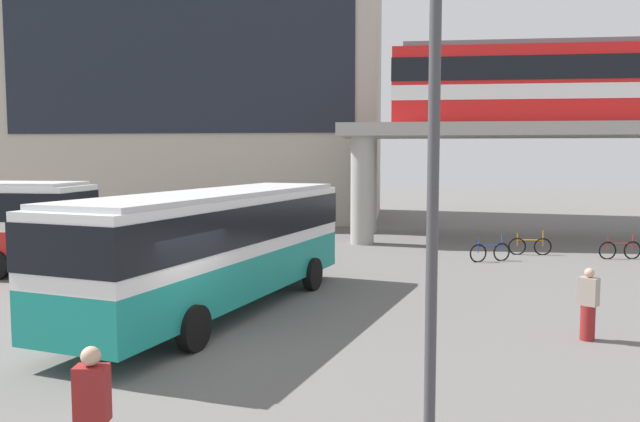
{
  "coord_description": "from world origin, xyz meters",
  "views": [
    {
      "loc": [
        4.67,
        -12.7,
        4.15
      ],
      "look_at": [
        2.01,
        9.32,
        2.2
      ],
      "focal_mm": 35.52,
      "sensor_mm": 36.0,
      "label": 1
    }
  ],
  "objects_px": {
    "bus_main": "(217,238)",
    "bicycle_red": "(620,250)",
    "bicycle_blue": "(490,252)",
    "pedestrian_walking_across": "(588,306)",
    "station_building": "(205,68)",
    "bicycle_orange": "(530,246)"
  },
  "relations": [
    {
      "from": "bicycle_red",
      "to": "bicycle_blue",
      "type": "height_order",
      "value": "same"
    },
    {
      "from": "bus_main",
      "to": "bicycle_red",
      "type": "bearing_deg",
      "value": 37.46
    },
    {
      "from": "bicycle_red",
      "to": "station_building",
      "type": "bearing_deg",
      "value": 143.67
    },
    {
      "from": "bicycle_orange",
      "to": "bicycle_red",
      "type": "xyz_separation_m",
      "value": [
        3.38,
        -0.67,
        0.0
      ]
    },
    {
      "from": "bicycle_blue",
      "to": "bus_main",
      "type": "bearing_deg",
      "value": -132.18
    },
    {
      "from": "bus_main",
      "to": "bicycle_orange",
      "type": "bearing_deg",
      "value": 47.32
    },
    {
      "from": "pedestrian_walking_across",
      "to": "bicycle_red",
      "type": "bearing_deg",
      "value": 68.59
    },
    {
      "from": "bicycle_orange",
      "to": "bicycle_red",
      "type": "bearing_deg",
      "value": -11.25
    },
    {
      "from": "bicycle_blue",
      "to": "pedestrian_walking_across",
      "type": "height_order",
      "value": "pedestrian_walking_across"
    },
    {
      "from": "bicycle_orange",
      "to": "bicycle_blue",
      "type": "xyz_separation_m",
      "value": [
        -1.91,
        -1.91,
        0.0
      ]
    },
    {
      "from": "bus_main",
      "to": "bicycle_blue",
      "type": "bearing_deg",
      "value": 47.82
    },
    {
      "from": "bus_main",
      "to": "bicycle_blue",
      "type": "distance_m",
      "value": 12.52
    },
    {
      "from": "station_building",
      "to": "pedestrian_walking_across",
      "type": "bearing_deg",
      "value": -58.21
    },
    {
      "from": "bicycle_orange",
      "to": "bus_main",
      "type": "bearing_deg",
      "value": -132.68
    },
    {
      "from": "bicycle_blue",
      "to": "bicycle_orange",
      "type": "bearing_deg",
      "value": 45.02
    },
    {
      "from": "bicycle_orange",
      "to": "bicycle_blue",
      "type": "bearing_deg",
      "value": -134.98
    },
    {
      "from": "station_building",
      "to": "pedestrian_walking_across",
      "type": "relative_size",
      "value": 14.47
    },
    {
      "from": "bicycle_blue",
      "to": "pedestrian_walking_across",
      "type": "distance_m",
      "value": 10.67
    },
    {
      "from": "bus_main",
      "to": "pedestrian_walking_across",
      "type": "xyz_separation_m",
      "value": [
        8.96,
        -1.44,
        -1.22
      ]
    },
    {
      "from": "bicycle_red",
      "to": "pedestrian_walking_across",
      "type": "relative_size",
      "value": 1.07
    },
    {
      "from": "bicycle_orange",
      "to": "bicycle_red",
      "type": "height_order",
      "value": "same"
    },
    {
      "from": "station_building",
      "to": "bicycle_red",
      "type": "relative_size",
      "value": 13.49
    }
  ]
}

